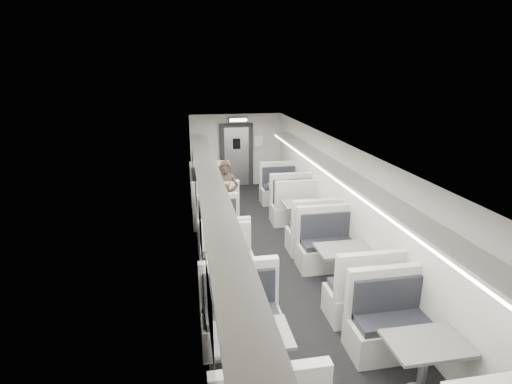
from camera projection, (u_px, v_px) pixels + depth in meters
name	position (u px, v px, depth m)	size (l,w,h in m)	color
room	(277.00, 212.00, 7.61)	(3.24, 12.24, 2.64)	black
booth_left_a	(213.00, 200.00, 10.79)	(1.14, 2.31, 1.24)	beige
booth_left_b	(221.00, 238.00, 8.56)	(0.97, 1.97, 1.05)	beige
booth_left_c	(231.00, 277.00, 6.94)	(1.01, 2.04, 1.09)	beige
booth_left_d	(252.00, 361.00, 4.88)	(1.15, 2.33, 1.25)	beige
booth_right_a	(286.00, 198.00, 10.99)	(1.10, 2.23, 1.19)	beige
booth_right_b	(303.00, 219.00, 9.45)	(1.16, 2.34, 1.25)	beige
booth_right_c	(343.00, 268.00, 7.13)	(1.14, 2.31, 1.24)	beige
booth_right_d	(423.00, 369.00, 4.77)	(1.12, 2.27, 1.21)	beige
passenger	(226.00, 195.00, 9.72)	(0.63, 0.41, 1.72)	black
window_a	(193.00, 166.00, 10.51)	(0.02, 1.18, 0.84)	black
window_b	(196.00, 191.00, 8.44)	(0.02, 1.18, 0.84)	black
window_c	(201.00, 231.00, 6.38)	(0.02, 1.18, 0.84)	black
window_d	(210.00, 309.00, 4.31)	(0.02, 1.18, 0.84)	black
luggage_rack_left	(212.00, 184.00, 6.91)	(0.46, 10.40, 0.09)	beige
luggage_rack_right	(347.00, 177.00, 7.33)	(0.46, 10.40, 0.09)	beige
vestibule_door	(237.00, 156.00, 13.23)	(1.10, 0.13, 2.10)	black
exit_sign	(238.00, 120.00, 12.40)	(0.62, 0.12, 0.16)	black
wall_notice	(259.00, 141.00, 13.21)	(0.32, 0.02, 0.40)	silver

